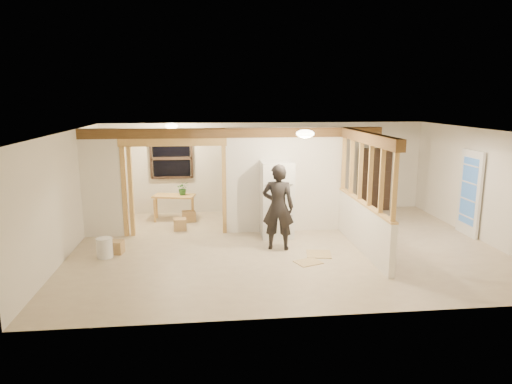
{
  "coord_description": "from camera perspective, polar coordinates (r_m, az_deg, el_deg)",
  "views": [
    {
      "loc": [
        -1.63,
        -9.36,
        3.18
      ],
      "look_at": [
        -0.58,
        0.4,
        1.14
      ],
      "focal_mm": 32.0,
      "sensor_mm": 36.0,
      "label": 1
    }
  ],
  "objects": [
    {
      "name": "wall_right",
      "position": [
        11.35,
        26.65,
        0.69
      ],
      "size": [
        0.01,
        6.5,
        2.5
      ],
      "primitive_type": "cube",
      "color": "silver",
      "rests_on": "floor"
    },
    {
      "name": "floor",
      "position": [
        10.02,
        3.56,
        -6.82
      ],
      "size": [
        9.0,
        6.5,
        0.01
      ],
      "primitive_type": "cube",
      "color": "#C6B493",
      "rests_on": "ground"
    },
    {
      "name": "bookshelf",
      "position": [
        13.46,
        14.55,
        1.54
      ],
      "size": [
        0.88,
        0.29,
        1.77
      ],
      "primitive_type": "cube",
      "color": "black",
      "rests_on": "floor"
    },
    {
      "name": "wall_back",
      "position": [
        12.86,
        1.2,
        3.1
      ],
      "size": [
        9.0,
        0.01,
        2.5
      ],
      "primitive_type": "cube",
      "color": "silver",
      "rests_on": "floor"
    },
    {
      "name": "partition_left_stub",
      "position": [
        11.0,
        -18.76,
        1.01
      ],
      "size": [
        0.9,
        0.12,
        2.5
      ],
      "primitive_type": "cube",
      "color": "white",
      "rests_on": "floor"
    },
    {
      "name": "ceiling",
      "position": [
        9.52,
        3.75,
        7.62
      ],
      "size": [
        9.0,
        6.5,
        0.01
      ],
      "primitive_type": "cube",
      "color": "white"
    },
    {
      "name": "wall_left",
      "position": [
        9.98,
        -22.74,
        -0.34
      ],
      "size": [
        0.01,
        6.5,
        2.5
      ],
      "primitive_type": "cube",
      "color": "silver",
      "rests_on": "floor"
    },
    {
      "name": "header_beam_right",
      "position": [
        9.56,
        13.72,
        6.61
      ],
      "size": [
        0.18,
        3.3,
        0.22
      ],
      "primitive_type": "cube",
      "color": "brown",
      "rests_on": "ceiling"
    },
    {
      "name": "partition_center",
      "position": [
        10.89,
        3.62,
        1.51
      ],
      "size": [
        2.8,
        0.12,
        2.5
      ],
      "primitive_type": "cube",
      "color": "white",
      "rests_on": "floor"
    },
    {
      "name": "french_door",
      "position": [
        11.69,
        25.16,
        -0.14
      ],
      "size": [
        0.12,
        0.86,
        2.0
      ],
      "primitive_type": "cube",
      "color": "white",
      "rests_on": "floor"
    },
    {
      "name": "woman",
      "position": [
        9.6,
        2.77,
        -1.9
      ],
      "size": [
        0.76,
        0.59,
        1.84
      ],
      "primitive_type": "imported",
      "rotation": [
        0.0,
        0.0,
        2.9
      ],
      "color": "black",
      "rests_on": "floor"
    },
    {
      "name": "floor_panel_far",
      "position": [
        9.11,
        6.55,
        -8.71
      ],
      "size": [
        0.59,
        0.53,
        0.02
      ],
      "primitive_type": "cube",
      "rotation": [
        0.0,
        0.0,
        0.37
      ],
      "color": "tan",
      "rests_on": "floor"
    },
    {
      "name": "work_table",
      "position": [
        12.24,
        -10.19,
        -1.9
      ],
      "size": [
        1.14,
        0.74,
        0.66
      ],
      "primitive_type": "cube",
      "rotation": [
        0.0,
        0.0,
        -0.21
      ],
      "color": "tan",
      "rests_on": "floor"
    },
    {
      "name": "hanging_bulb",
      "position": [
        11.01,
        -8.11,
        6.41
      ],
      "size": [
        0.07,
        0.07,
        0.07
      ],
      "primitive_type": "ellipsoid",
      "color": "#FFD88C",
      "rests_on": "ceiling"
    },
    {
      "name": "box_front",
      "position": [
        9.97,
        -17.2,
        -6.6
      ],
      "size": [
        0.36,
        0.31,
        0.26
      ],
      "primitive_type": "cube",
      "rotation": [
        0.0,
        0.0,
        -0.16
      ],
      "color": "tan",
      "rests_on": "floor"
    },
    {
      "name": "header_beam_back",
      "position": [
        10.61,
        -2.75,
        7.4
      ],
      "size": [
        7.0,
        0.18,
        0.22
      ],
      "primitive_type": "cube",
      "color": "brown",
      "rests_on": "ceiling"
    },
    {
      "name": "box_util_a",
      "position": [
        12.03,
        -8.38,
        -3.03
      ],
      "size": [
        0.37,
        0.34,
        0.28
      ],
      "primitive_type": "cube",
      "rotation": [
        0.0,
        0.0,
        0.21
      ],
      "color": "tan",
      "rests_on": "floor"
    },
    {
      "name": "stud_partition",
      "position": [
        9.64,
        13.51,
        2.35
      ],
      "size": [
        0.14,
        3.2,
        1.32
      ],
      "primitive_type": "cube",
      "color": "tan",
      "rests_on": "pony_wall"
    },
    {
      "name": "doorway_frame",
      "position": [
        10.79,
        -10.13,
        0.44
      ],
      "size": [
        2.46,
        0.14,
        2.2
      ],
      "primitive_type": "cube",
      "color": "tan",
      "rests_on": "floor"
    },
    {
      "name": "pony_wall",
      "position": [
        9.89,
        13.19,
        -4.3
      ],
      "size": [
        0.12,
        3.2,
        1.0
      ],
      "primitive_type": "cube",
      "color": "white",
      "rests_on": "floor"
    },
    {
      "name": "window_back",
      "position": [
        12.67,
        -10.52,
        4.15
      ],
      "size": [
        1.12,
        0.1,
        1.1
      ],
      "primitive_type": "cube",
      "color": "black",
      "rests_on": "wall_back"
    },
    {
      "name": "bucket",
      "position": [
        9.76,
        -18.4,
        -6.64
      ],
      "size": [
        0.4,
        0.4,
        0.41
      ],
      "primitive_type": "cylinder",
      "rotation": [
        0.0,
        0.0,
        0.29
      ],
      "color": "white",
      "rests_on": "floor"
    },
    {
      "name": "ceiling_dome_util",
      "position": [
        11.71,
        -10.51,
        8.12
      ],
      "size": [
        0.32,
        0.32,
        0.14
      ],
      "primitive_type": "ellipsoid",
      "color": "#FFEABF",
      "rests_on": "ceiling"
    },
    {
      "name": "floor_panel_near",
      "position": [
        9.59,
        7.85,
        -7.69
      ],
      "size": [
        0.57,
        0.57,
        0.02
      ],
      "primitive_type": "cube",
      "rotation": [
        0.0,
        0.0,
        -0.17
      ],
      "color": "tan",
      "rests_on": "floor"
    },
    {
      "name": "ceiling_dome_main",
      "position": [
        9.09,
        6.17,
        7.26
      ],
      "size": [
        0.36,
        0.36,
        0.16
      ],
      "primitive_type": "ellipsoid",
      "color": "#FFEABF",
      "rests_on": "ceiling"
    },
    {
      "name": "potted_plant",
      "position": [
        12.14,
        -9.13,
        0.47
      ],
      "size": [
        0.35,
        0.32,
        0.35
      ],
      "primitive_type": "imported",
      "rotation": [
        0.0,
        0.0,
        0.16
      ],
      "color": "#275823",
      "rests_on": "work_table"
    },
    {
      "name": "box_util_b",
      "position": [
        11.32,
        -9.47,
        -3.99
      ],
      "size": [
        0.32,
        0.32,
        0.28
      ],
      "primitive_type": "cube",
      "rotation": [
        0.0,
        0.0,
        0.05
      ],
      "color": "tan",
      "rests_on": "floor"
    },
    {
      "name": "shop_vac",
      "position": [
        12.19,
        -17.81,
        -2.35
      ],
      "size": [
        0.51,
        0.51,
        0.66
      ],
      "primitive_type": "cylinder",
      "rotation": [
        0.0,
        0.0,
        0.0
      ],
      "color": "#9A090F",
      "rests_on": "floor"
    },
    {
      "name": "wall_front",
      "position": [
        6.61,
        8.45,
        -5.36
      ],
      "size": [
        9.0,
        0.01,
        2.5
      ],
      "primitive_type": "cube",
      "color": "silver",
      "rests_on": "floor"
    },
    {
      "name": "refrigerator",
      "position": [
        10.52,
        2.61,
        -0.92
      ],
      "size": [
        0.72,
        0.7,
        1.75
      ],
      "primitive_type": "cube",
      "color": "silver",
      "rests_on": "floor"
    }
  ]
}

